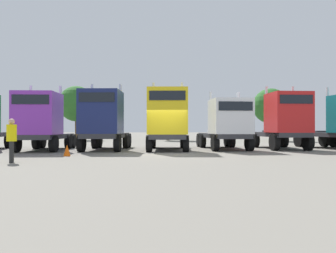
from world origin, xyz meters
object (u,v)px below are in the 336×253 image
object	(u,v)px
semi_truck_yellow	(168,119)
visitor_in_hivis	(12,137)
traffic_cone_near	(67,150)
semi_truck_red	(284,121)
semi_truck_navy	(103,120)
semi_truck_purple	(41,121)
semi_truck_white	(227,124)

from	to	relation	value
semi_truck_yellow	visitor_in_hivis	xyz separation A→B (m)	(-6.84, -6.70, -0.94)
semi_truck_yellow	traffic_cone_near	bearing A→B (deg)	-52.49
semi_truck_red	visitor_in_hivis	distance (m)	16.60
semi_truck_navy	traffic_cone_near	size ratio (longest dim) A/B	10.21
semi_truck_purple	traffic_cone_near	distance (m)	4.82
semi_truck_navy	semi_truck_white	size ratio (longest dim) A/B	0.94
semi_truck_navy	semi_truck_red	xyz separation A→B (m)	(11.99, 0.58, -0.03)
semi_truck_navy	semi_truck_yellow	xyz separation A→B (m)	(4.09, -0.31, 0.02)
visitor_in_hivis	traffic_cone_near	distance (m)	3.48
visitor_in_hivis	semi_truck_white	bearing A→B (deg)	16.07
semi_truck_white	visitor_in_hivis	size ratio (longest dim) A/B	3.47
semi_truck_purple	semi_truck_white	xyz separation A→B (m)	(11.89, 0.57, -0.17)
semi_truck_yellow	traffic_cone_near	xyz separation A→B (m)	(-5.35, -3.65, -1.72)
semi_truck_yellow	traffic_cone_near	distance (m)	6.70
semi_truck_white	semi_truck_red	world-z (taller)	semi_truck_red
semi_truck_navy	semi_truck_yellow	distance (m)	4.10
semi_truck_yellow	semi_truck_purple	bearing A→B (deg)	-87.50
semi_truck_white	semi_truck_red	bearing A→B (deg)	90.74
semi_truck_red	traffic_cone_near	bearing A→B (deg)	-72.23
semi_truck_navy	semi_truck_white	xyz separation A→B (m)	(8.06, 0.36, -0.27)
semi_truck_red	semi_truck_white	bearing A→B (deg)	-87.88
traffic_cone_near	semi_truck_red	bearing A→B (deg)	18.91
visitor_in_hivis	traffic_cone_near	xyz separation A→B (m)	(1.49, 3.05, -0.77)
semi_truck_yellow	semi_truck_white	bearing A→B (deg)	102.82
semi_truck_white	visitor_in_hivis	world-z (taller)	semi_truck_white
visitor_in_hivis	traffic_cone_near	bearing A→B (deg)	45.81
semi_truck_yellow	semi_truck_white	size ratio (longest dim) A/B	0.99
semi_truck_navy	semi_truck_yellow	bearing A→B (deg)	89.59
semi_truck_yellow	traffic_cone_near	world-z (taller)	semi_truck_yellow
semi_truck_red	visitor_in_hivis	world-z (taller)	semi_truck_red
semi_truck_purple	semi_truck_white	bearing A→B (deg)	92.94
semi_truck_purple	semi_truck_yellow	bearing A→B (deg)	89.47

